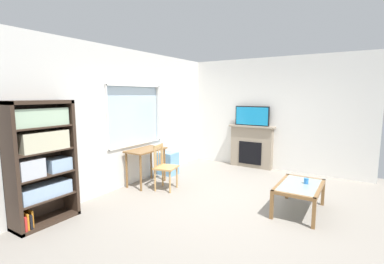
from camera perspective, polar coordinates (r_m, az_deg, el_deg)
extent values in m
cube|color=gray|center=(5.02, 6.85, -14.47)|extent=(6.31, 5.40, 0.02)
cube|color=silver|center=(6.10, -12.24, -6.43)|extent=(5.31, 0.12, 0.81)
cube|color=silver|center=(5.95, -12.82, 12.92)|extent=(5.31, 0.12, 0.71)
cube|color=silver|center=(4.89, -26.43, 1.82)|extent=(1.95, 0.12, 1.27)
cube|color=silver|center=(7.28, -2.85, 4.32)|extent=(1.82, 0.12, 1.27)
cube|color=silver|center=(5.99, -12.14, 3.41)|extent=(1.54, 0.02, 1.27)
cube|color=white|center=(6.02, -11.49, -2.50)|extent=(1.60, 0.06, 0.03)
cube|color=white|center=(5.93, -11.82, 9.36)|extent=(1.60, 0.06, 0.03)
cube|color=white|center=(5.42, -17.27, 2.78)|extent=(0.03, 0.06, 1.27)
cube|color=white|center=(6.52, -6.99, 3.86)|extent=(0.03, 0.06, 1.27)
cube|color=silver|center=(7.22, 16.26, 3.59)|extent=(0.12, 4.60, 2.80)
cube|color=#38281E|center=(4.38, -33.48, -6.53)|extent=(0.05, 0.38, 1.81)
cube|color=#38281E|center=(4.78, -24.17, -4.80)|extent=(0.05, 0.38, 1.81)
cube|color=#38281E|center=(4.46, -29.35, 5.42)|extent=(0.90, 0.38, 0.05)
cube|color=#38281E|center=(4.83, -27.91, -15.85)|extent=(0.90, 0.38, 0.05)
cube|color=#38281E|center=(4.72, -29.71, -5.30)|extent=(0.90, 0.02, 1.81)
cube|color=#38281E|center=(4.70, -28.19, -11.91)|extent=(0.85, 0.36, 0.02)
cube|color=#38281E|center=(4.60, -28.47, -7.77)|extent=(0.85, 0.36, 0.02)
cube|color=#38281E|center=(4.53, -28.76, -3.48)|extent=(0.85, 0.36, 0.02)
cube|color=#38281E|center=(4.48, -29.05, 0.93)|extent=(0.85, 0.36, 0.02)
cube|color=#9EBCDB|center=(4.66, -28.28, -10.65)|extent=(0.73, 0.28, 0.20)
cube|color=silver|center=(4.47, -30.84, -6.47)|extent=(0.34, 0.31, 0.27)
cube|color=#9EBCDB|center=(4.67, -26.17, -6.02)|extent=(0.33, 0.29, 0.19)
cube|color=beige|center=(4.50, -28.70, -1.60)|extent=(0.66, 0.33, 0.28)
cube|color=#B7D6B2|center=(4.45, -29.19, 2.69)|extent=(0.76, 0.27, 0.25)
cube|color=red|center=(4.61, -32.00, -15.58)|extent=(0.03, 0.30, 0.20)
cube|color=orange|center=(4.62, -31.61, -15.30)|extent=(0.03, 0.28, 0.23)
cube|color=black|center=(4.64, -31.15, -15.36)|extent=(0.03, 0.30, 0.20)
cube|color=orange|center=(4.65, -30.73, -15.02)|extent=(0.03, 0.22, 0.24)
cube|color=brown|center=(5.83, -9.53, -3.67)|extent=(0.86, 0.48, 0.03)
cylinder|color=brown|center=(5.52, -10.58, -8.38)|extent=(0.04, 0.04, 0.72)
cylinder|color=brown|center=(6.08, -5.71, -6.77)|extent=(0.04, 0.04, 0.72)
cylinder|color=brown|center=(5.78, -13.39, -7.73)|extent=(0.04, 0.04, 0.72)
cylinder|color=brown|center=(6.32, -8.45, -6.27)|extent=(0.04, 0.04, 0.72)
cube|color=tan|center=(5.53, -5.41, -7.32)|extent=(0.49, 0.48, 0.04)
cylinder|color=tan|center=(5.38, -4.60, -10.33)|extent=(0.04, 0.04, 0.43)
cylinder|color=tan|center=(5.68, -3.16, -9.34)|extent=(0.04, 0.04, 0.43)
cylinder|color=tan|center=(5.52, -7.67, -9.92)|extent=(0.04, 0.04, 0.43)
cylinder|color=tan|center=(5.81, -6.10, -8.99)|extent=(0.04, 0.04, 0.43)
cylinder|color=tan|center=(5.40, -7.76, -5.27)|extent=(0.04, 0.04, 0.45)
cylinder|color=tan|center=(5.69, -6.17, -4.56)|extent=(0.04, 0.04, 0.45)
cube|color=tan|center=(5.50, -6.98, -2.93)|extent=(0.36, 0.11, 0.06)
cylinder|color=tan|center=(5.46, -7.44, -5.44)|extent=(0.02, 0.02, 0.35)
cylinder|color=tan|center=(5.55, -6.94, -5.21)|extent=(0.02, 0.02, 0.35)
cylinder|color=tan|center=(5.64, -6.45, -4.99)|extent=(0.02, 0.02, 0.35)
cube|color=#72ADDB|center=(6.59, -4.96, -6.49)|extent=(0.35, 0.40, 0.53)
cube|color=gray|center=(7.33, 12.21, -3.10)|extent=(0.18, 1.08, 1.05)
cube|color=black|center=(7.27, 11.92, -4.28)|extent=(0.03, 0.60, 0.58)
cube|color=gray|center=(7.23, 12.28, 1.14)|extent=(0.26, 1.18, 0.04)
cube|color=black|center=(7.20, 12.34, 3.27)|extent=(0.05, 0.89, 0.50)
cube|color=#198CCC|center=(7.18, 12.26, 3.25)|extent=(0.01, 0.84, 0.45)
cube|color=#8C9E99|center=(4.82, 21.40, -10.22)|extent=(0.94, 0.54, 0.02)
cube|color=brown|center=(4.78, 24.95, -10.74)|extent=(1.04, 0.05, 0.05)
cube|color=brown|center=(4.88, 17.91, -10.02)|extent=(1.04, 0.05, 0.05)
cube|color=brown|center=(4.36, 20.14, -12.28)|extent=(0.05, 0.64, 0.05)
cube|color=brown|center=(5.29, 22.41, -8.84)|extent=(0.05, 0.64, 0.05)
cube|color=brown|center=(4.40, 23.93, -15.47)|extent=(0.05, 0.05, 0.40)
cube|color=brown|center=(5.32, 25.49, -11.47)|extent=(0.05, 0.05, 0.40)
cube|color=brown|center=(4.50, 16.18, -14.53)|extent=(0.05, 0.05, 0.40)
cube|color=brown|center=(5.41, 19.13, -10.83)|extent=(0.05, 0.05, 0.40)
cylinder|color=#337FD6|center=(4.89, 22.59, -9.33)|extent=(0.07, 0.07, 0.09)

